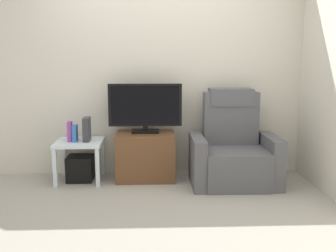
{
  "coord_description": "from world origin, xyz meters",
  "views": [
    {
      "loc": [
        -0.0,
        -3.72,
        1.43
      ],
      "look_at": [
        0.17,
        0.5,
        0.7
      ],
      "focal_mm": 41.88,
      "sensor_mm": 36.0,
      "label": 1
    }
  ],
  "objects_px": {
    "television": "(145,107)",
    "game_console": "(87,129)",
    "side_table": "(80,147)",
    "subwoofer_box": "(81,168)",
    "book_leftmost": "(70,132)",
    "book_middle": "(75,133)",
    "recliner_armchair": "(233,151)",
    "tv_stand": "(146,156)"
  },
  "relations": [
    {
      "from": "side_table",
      "to": "tv_stand",
      "type": "bearing_deg",
      "value": 2.12
    },
    {
      "from": "television",
      "to": "game_console",
      "type": "distance_m",
      "value": 0.73
    },
    {
      "from": "recliner_armchair",
      "to": "subwoofer_box",
      "type": "relative_size",
      "value": 3.65
    },
    {
      "from": "recliner_armchair",
      "to": "subwoofer_box",
      "type": "distance_m",
      "value": 1.81
    },
    {
      "from": "subwoofer_box",
      "to": "game_console",
      "type": "bearing_deg",
      "value": 6.34
    },
    {
      "from": "television",
      "to": "game_console",
      "type": "xyz_separation_m",
      "value": [
        -0.68,
        -0.04,
        -0.25
      ]
    },
    {
      "from": "television",
      "to": "game_console",
      "type": "height_order",
      "value": "television"
    },
    {
      "from": "side_table",
      "to": "game_console",
      "type": "height_order",
      "value": "game_console"
    },
    {
      "from": "television",
      "to": "recliner_armchair",
      "type": "bearing_deg",
      "value": -11.44
    },
    {
      "from": "television",
      "to": "recliner_armchair",
      "type": "relative_size",
      "value": 0.8
    },
    {
      "from": "side_table",
      "to": "subwoofer_box",
      "type": "bearing_deg",
      "value": -45.0
    },
    {
      "from": "television",
      "to": "book_middle",
      "type": "height_order",
      "value": "television"
    },
    {
      "from": "side_table",
      "to": "recliner_armchair",
      "type": "bearing_deg",
      "value": -5.03
    },
    {
      "from": "subwoofer_box",
      "to": "game_console",
      "type": "distance_m",
      "value": 0.48
    },
    {
      "from": "tv_stand",
      "to": "book_middle",
      "type": "height_order",
      "value": "book_middle"
    },
    {
      "from": "side_table",
      "to": "book_middle",
      "type": "height_order",
      "value": "book_middle"
    },
    {
      "from": "side_table",
      "to": "game_console",
      "type": "distance_m",
      "value": 0.23
    },
    {
      "from": "recliner_armchair",
      "to": "book_leftmost",
      "type": "distance_m",
      "value": 1.9
    },
    {
      "from": "side_table",
      "to": "subwoofer_box",
      "type": "xyz_separation_m",
      "value": [
        0.0,
        -0.0,
        -0.25
      ]
    },
    {
      "from": "book_middle",
      "to": "tv_stand",
      "type": "bearing_deg",
      "value": 3.41
    },
    {
      "from": "tv_stand",
      "to": "side_table",
      "type": "xyz_separation_m",
      "value": [
        -0.77,
        -0.03,
        0.12
      ]
    },
    {
      "from": "book_leftmost",
      "to": "book_middle",
      "type": "distance_m",
      "value": 0.06
    },
    {
      "from": "tv_stand",
      "to": "television",
      "type": "relative_size",
      "value": 0.8
    },
    {
      "from": "television",
      "to": "subwoofer_box",
      "type": "relative_size",
      "value": 2.91
    },
    {
      "from": "game_console",
      "to": "television",
      "type": "bearing_deg",
      "value": 3.16
    },
    {
      "from": "tv_stand",
      "to": "side_table",
      "type": "relative_size",
      "value": 1.27
    },
    {
      "from": "tv_stand",
      "to": "subwoofer_box",
      "type": "distance_m",
      "value": 0.79
    },
    {
      "from": "television",
      "to": "recliner_armchair",
      "type": "height_order",
      "value": "television"
    },
    {
      "from": "tv_stand",
      "to": "subwoofer_box",
      "type": "height_order",
      "value": "tv_stand"
    },
    {
      "from": "game_console",
      "to": "tv_stand",
      "type": "bearing_deg",
      "value": 1.57
    },
    {
      "from": "game_console",
      "to": "recliner_armchair",
      "type": "bearing_deg",
      "value": -5.63
    },
    {
      "from": "side_table",
      "to": "book_leftmost",
      "type": "xyz_separation_m",
      "value": [
        -0.1,
        -0.02,
        0.19
      ]
    },
    {
      "from": "book_middle",
      "to": "subwoofer_box",
      "type": "bearing_deg",
      "value": 24.82
    },
    {
      "from": "recliner_armchair",
      "to": "book_leftmost",
      "type": "height_order",
      "value": "recliner_armchair"
    },
    {
      "from": "television",
      "to": "side_table",
      "type": "bearing_deg",
      "value": -176.47
    },
    {
      "from": "television",
      "to": "tv_stand",
      "type": "bearing_deg",
      "value": -90.0
    },
    {
      "from": "television",
      "to": "book_leftmost",
      "type": "xyz_separation_m",
      "value": [
        -0.87,
        -0.07,
        -0.27
      ]
    },
    {
      "from": "television",
      "to": "game_console",
      "type": "bearing_deg",
      "value": -176.84
    },
    {
      "from": "side_table",
      "to": "subwoofer_box",
      "type": "relative_size",
      "value": 1.82
    },
    {
      "from": "book_leftmost",
      "to": "side_table",
      "type": "bearing_deg",
      "value": 11.31
    },
    {
      "from": "side_table",
      "to": "book_leftmost",
      "type": "height_order",
      "value": "book_leftmost"
    },
    {
      "from": "book_middle",
      "to": "side_table",
      "type": "bearing_deg",
      "value": 24.82
    }
  ]
}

